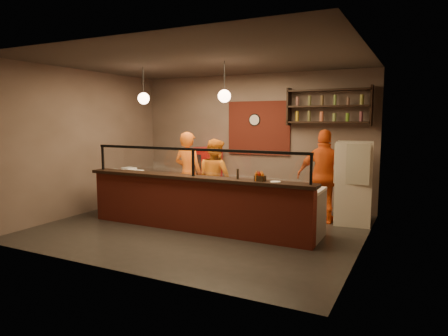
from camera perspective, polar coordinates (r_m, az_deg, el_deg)
The scene contains 29 objects.
floor at distance 7.95m, azimuth -3.21°, elevation -8.47°, with size 6.00×6.00×0.00m, color black.
ceiling at distance 7.74m, azimuth -3.38°, elevation 15.03°, with size 6.00×6.00×0.00m, color #3B332E.
wall_back at distance 9.92m, azimuth 3.94°, elevation 3.99°, with size 6.00×6.00×0.00m, color #6D5950.
wall_left at distance 9.53m, azimuth -19.16°, elevation 3.50°, with size 5.00×5.00×0.00m, color #6D5950.
wall_right at distance 6.71m, azimuth 19.53°, elevation 2.18°, with size 5.00×5.00×0.00m, color #6D5950.
wall_front at distance 5.66m, azimuth -16.03°, elevation 1.49°, with size 6.00×6.00×0.00m, color #6D5950.
brick_patch at distance 9.80m, azimuth 4.97°, elevation 5.70°, with size 1.60×0.04×1.30m, color maroon.
service_counter at distance 7.57m, azimuth -4.37°, elevation -5.35°, with size 4.60×0.25×1.00m, color maroon.
counter_ledge at distance 7.48m, azimuth -4.41°, elevation -1.38°, with size 4.70×0.37×0.06m, color black.
worktop_cabinet at distance 8.01m, azimuth -2.52°, elevation -5.20°, with size 4.60×0.75×0.85m, color gray.
worktop at distance 7.93m, azimuth -2.54°, elevation -2.02°, with size 4.60×0.75×0.05m, color silver.
sneeze_guard at distance 7.44m, azimuth -4.44°, elevation 1.21°, with size 4.50×0.05×0.52m.
wall_shelving at distance 9.17m, azimuth 14.69°, elevation 8.54°, with size 1.84×0.28×0.85m.
wall_clock at distance 9.83m, azimuth 4.42°, elevation 6.87°, with size 0.30×0.30×0.04m, color black.
pendant_left at distance 8.68m, azimuth -11.41°, elevation 9.73°, with size 0.24×0.24×0.77m.
pendant_right at distance 7.66m, azimuth 0.05°, elevation 10.25°, with size 0.24×0.24×0.77m.
cook_left at distance 8.87m, azimuth -5.13°, elevation -0.78°, with size 0.67×0.44×1.84m, color #D05913.
cook_mid at distance 8.60m, azimuth -1.26°, elevation -1.48°, with size 0.83×0.64×1.70m, color #C96712.
cook_right at distance 8.38m, azimuth 14.17°, elevation -1.19°, with size 1.12×0.47×1.91m, color #DA4E14.
fridge at distance 8.46m, azimuth 18.03°, elevation -2.06°, with size 0.70×0.65×1.67m, color beige.
red_cooler at distance 10.16m, azimuth -2.51°, elevation -1.03°, with size 0.60×0.55×1.40m, color #AD0B0B.
pizza_dough at distance 7.55m, azimuth 1.77°, elevation -2.24°, with size 0.54×0.54×0.01m, color beige.
prep_tub_a at distance 8.73m, azimuth -12.48°, elevation -0.74°, with size 0.27×0.22×0.13m, color silver.
prep_tub_b at distance 9.18m, azimuth -13.39°, elevation -0.37°, with size 0.29×0.23×0.14m, color silver.
prep_tub_c at distance 8.95m, azimuth -15.54°, elevation -0.63°, with size 0.28×0.23×0.14m, color silver.
rolling_pin at distance 8.52m, azimuth -10.08°, elevation -1.12°, with size 0.06×0.06×0.35m, color yellow.
condiment_caddy at distance 6.88m, azimuth 5.19°, elevation -1.46°, with size 0.17×0.13×0.10m, color black.
pepper_mill at distance 7.08m, azimuth 1.97°, elevation -0.85°, with size 0.04×0.04×0.18m, color black.
small_plate at distance 6.79m, azimuth 7.36°, elevation -1.97°, with size 0.17×0.17×0.01m, color silver.
Camera 1 is at (3.82, -6.64, 2.11)m, focal length 32.00 mm.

